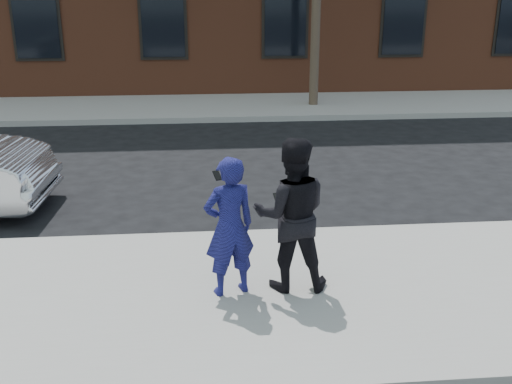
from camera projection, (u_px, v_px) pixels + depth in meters
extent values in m
plane|color=black|center=(101.00, 300.00, 6.97)|extent=(100.00, 100.00, 0.00)
cube|color=gray|center=(97.00, 305.00, 6.71)|extent=(50.00, 3.50, 0.15)
cube|color=#999691|center=(118.00, 241.00, 8.41)|extent=(50.00, 0.10, 0.15)
cube|color=gray|center=(160.00, 108.00, 17.54)|extent=(50.00, 3.50, 0.15)
cube|color=#999691|center=(156.00, 121.00, 15.84)|extent=(50.00, 0.10, 0.15)
cube|color=black|center=(285.00, 28.00, 18.76)|extent=(1.30, 0.06, 1.70)
cylinder|color=#3D2D24|center=(315.00, 31.00, 16.97)|extent=(0.26, 0.26, 4.20)
imported|color=navy|center=(229.00, 227.00, 6.59)|extent=(0.68, 0.55, 1.61)
cube|color=black|center=(217.00, 176.00, 6.59)|extent=(0.11, 0.14, 0.08)
imported|color=black|center=(291.00, 215.00, 6.71)|extent=(0.90, 0.72, 1.78)
cube|color=black|center=(277.00, 197.00, 6.82)|extent=(0.09, 0.14, 0.06)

